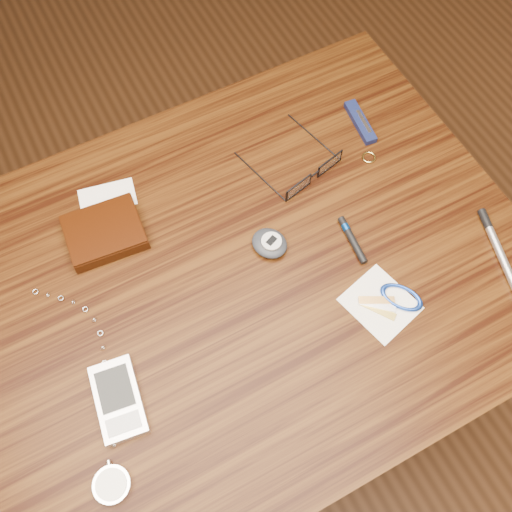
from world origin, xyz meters
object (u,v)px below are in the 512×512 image
object	(u,v)px
eyeglasses	(311,173)
pocket_watch	(110,476)
silver_pen	(497,245)
pocket_knife	(360,122)
pedometer	(270,243)
pda_phone	(118,399)
wallet_and_card	(105,231)
notepad_keys	(391,300)
desk	(218,309)

from	to	relation	value
eyeglasses	pocket_watch	size ratio (longest dim) A/B	0.46
eyeglasses	silver_pen	xyz separation A→B (m)	(0.19, -0.25, -0.01)
pocket_watch	pocket_knife	distance (m)	0.70
pedometer	pocket_knife	xyz separation A→B (m)	(0.26, 0.14, -0.00)
eyeglasses	pda_phone	distance (m)	0.47
eyeglasses	pedometer	size ratio (longest dim) A/B	2.16
pda_phone	wallet_and_card	bearing A→B (deg)	72.77
pocket_watch	notepad_keys	distance (m)	0.47
pedometer	notepad_keys	bearing A→B (deg)	-54.94
desk	eyeglasses	xyz separation A→B (m)	(0.23, 0.10, 0.11)
pocket_knife	desk	bearing A→B (deg)	-156.43
desk	notepad_keys	world-z (taller)	notepad_keys
eyeglasses	pocket_knife	world-z (taller)	eyeglasses
pedometer	silver_pen	world-z (taller)	pedometer
pocket_watch	silver_pen	xyz separation A→B (m)	(0.67, 0.04, -0.00)
notepad_keys	pocket_knife	bearing A→B (deg)	65.54
desk	pda_phone	distance (m)	0.24
pedometer	notepad_keys	world-z (taller)	pedometer
pocket_knife	silver_pen	bearing A→B (deg)	-79.44
pda_phone	pedometer	xyz separation A→B (m)	(0.30, 0.12, 0.00)
wallet_and_card	notepad_keys	size ratio (longest dim) A/B	1.26
pocket_knife	silver_pen	distance (m)	0.32
wallet_and_card	pocket_watch	size ratio (longest dim) A/B	0.46
pocket_watch	pedometer	size ratio (longest dim) A/B	4.67
pedometer	notepad_keys	size ratio (longest dim) A/B	0.58
wallet_and_card	silver_pen	distance (m)	0.62
pda_phone	notepad_keys	size ratio (longest dim) A/B	0.95
pda_phone	desk	bearing A→B (deg)	26.52
eyeglasses	notepad_keys	size ratio (longest dim) A/B	1.26
pocket_watch	silver_pen	distance (m)	0.67
pedometer	pocket_knife	world-z (taller)	pedometer
pocket_knife	silver_pen	world-z (taller)	same
silver_pen	pda_phone	bearing A→B (deg)	175.13
pocket_knife	pocket_watch	bearing A→B (deg)	-150.41
eyeglasses	pda_phone	xyz separation A→B (m)	(-0.43, -0.20, -0.00)
wallet_and_card	pocket_knife	distance (m)	0.48
desk	pocket_watch	xyz separation A→B (m)	(-0.24, -0.19, 0.11)
pda_phone	pocket_knife	xyz separation A→B (m)	(0.56, 0.26, -0.00)
notepad_keys	silver_pen	xyz separation A→B (m)	(0.20, -0.00, 0.00)
wallet_and_card	pocket_knife	bearing A→B (deg)	0.11
notepad_keys	pocket_knife	xyz separation A→B (m)	(0.14, 0.31, 0.00)
pocket_watch	pda_phone	world-z (taller)	pda_phone
wallet_and_card	pda_phone	xyz separation A→B (m)	(-0.08, -0.26, -0.00)
pedometer	eyeglasses	bearing A→B (deg)	34.03
pda_phone	notepad_keys	xyz separation A→B (m)	(0.42, -0.05, -0.00)
desk	pocket_knife	xyz separation A→B (m)	(0.37, 0.16, 0.11)
desk	silver_pen	xyz separation A→B (m)	(0.42, -0.15, 0.11)
eyeglasses	pocket_knife	xyz separation A→B (m)	(0.14, 0.06, -0.01)
wallet_and_card	pocket_knife	world-z (taller)	wallet_and_card
eyeglasses	pda_phone	bearing A→B (deg)	-154.84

